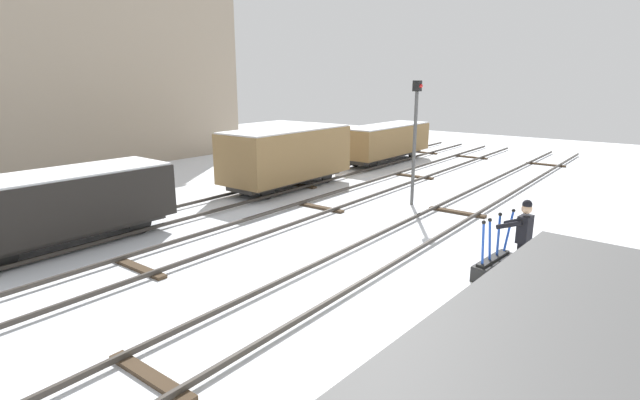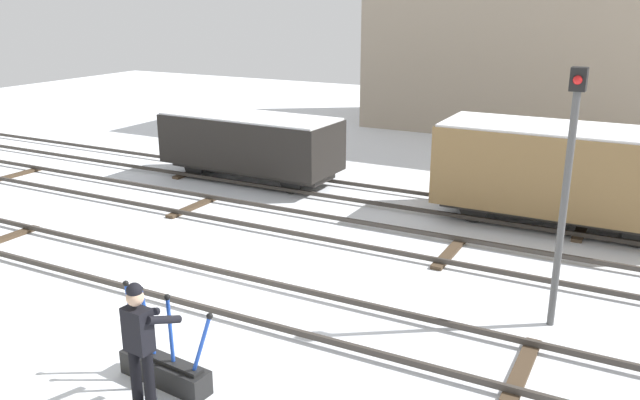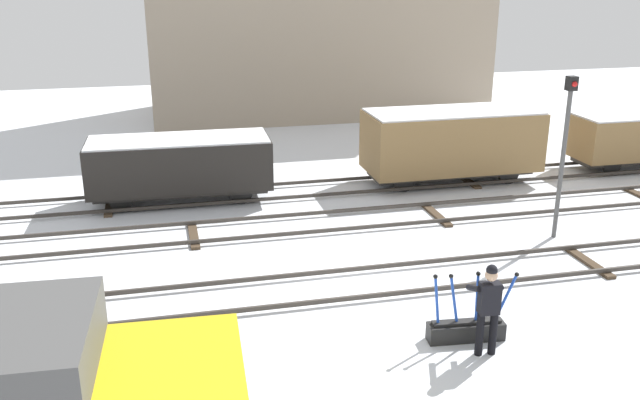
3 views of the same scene
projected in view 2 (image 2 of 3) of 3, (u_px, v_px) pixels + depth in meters
ground_plane at (206, 293)px, 12.28m from camera, size 60.00×60.00×0.00m
track_main_line at (206, 287)px, 12.24m from camera, size 44.00×1.94×0.18m
track_siding_near at (308, 225)px, 15.66m from camera, size 44.00×1.94×0.18m
track_siding_far at (360, 193)px, 18.21m from camera, size 44.00×1.94×0.18m
switch_lever_frame at (165, 368)px, 9.32m from camera, size 1.76×0.50×1.45m
rail_worker at (140, 337)px, 8.55m from camera, size 0.58×0.72×1.84m
signal_post at (567, 177)px, 10.30m from camera, size 0.24×0.32×4.35m
freight_car_mid_siding at (250, 143)px, 19.54m from camera, size 5.55×2.19×2.03m
freight_car_far_end at (561, 170)px, 15.48m from camera, size 5.74×2.30×2.47m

